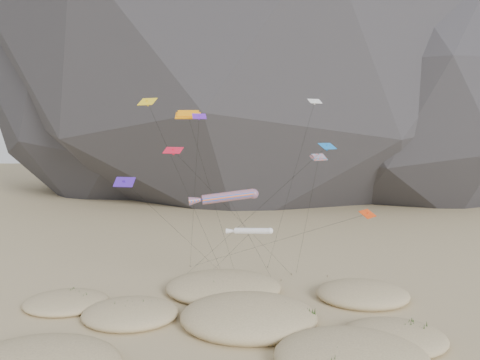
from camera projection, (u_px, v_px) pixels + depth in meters
ground at (233, 348)px, 46.08m from camera, size 500.00×500.00×0.00m
dunes at (224, 325)px, 49.73m from camera, size 47.87×38.22×3.65m
dune_grass at (224, 324)px, 49.74m from camera, size 41.79×27.06×1.46m
kite_stakes at (246, 274)px, 69.28m from camera, size 21.06×6.72×0.30m
rainbow_tube_kite at (226, 197)px, 53.41m from camera, size 10.18×14.93×14.66m
white_tube_kite at (250, 231)px, 57.41m from camera, size 8.97×12.47×9.63m
orange_parafoil at (188, 117)px, 54.93m from camera, size 6.58×13.83×23.71m
multi_parafoil at (318, 159)px, 56.61m from camera, size 2.50×12.85×18.53m
delta_kites at (229, 158)px, 53.93m from camera, size 29.66×21.59×25.26m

